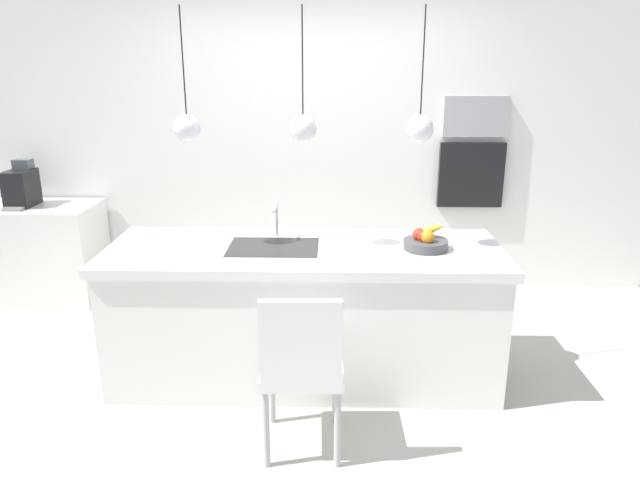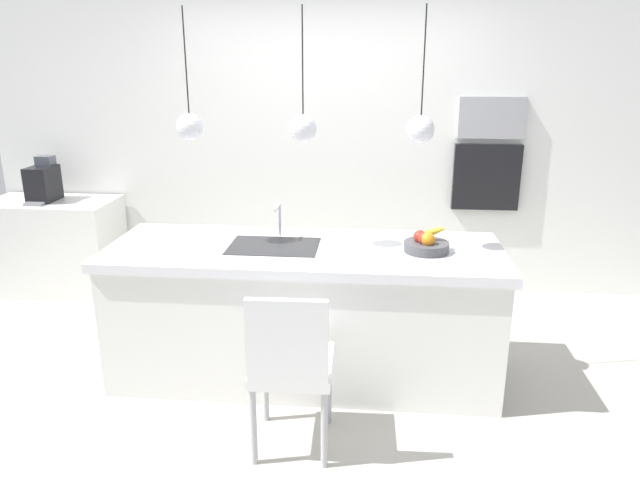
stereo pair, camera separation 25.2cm
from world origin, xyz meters
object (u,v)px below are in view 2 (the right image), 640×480
Objects in this scene: oven at (486,177)px; chair_near at (291,362)px; microwave at (491,117)px; fruit_bowl at (426,244)px; coffee_machine at (43,183)px.

chair_near is at bearing -119.43° from oven.
oven is at bearing 60.57° from chair_near.
microwave reaches higher than oven.
fruit_bowl is 0.30× the size of chair_near.
oven is (3.81, 0.30, 0.06)m from coffee_machine.
microwave is at bearing 0.00° from oven.
coffee_machine is 3.82m from oven.
microwave reaches higher than coffee_machine.
microwave is (0.62, 1.60, 0.61)m from fruit_bowl.
microwave reaches higher than chair_near.
oven is (0.00, 0.00, -0.50)m from microwave.
fruit_bowl is 0.51× the size of microwave.
microwave is (3.81, 0.30, 0.56)m from coffee_machine.
chair_near is (-1.35, -2.39, -1.02)m from microwave.
microwave is at bearing 60.57° from chair_near.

